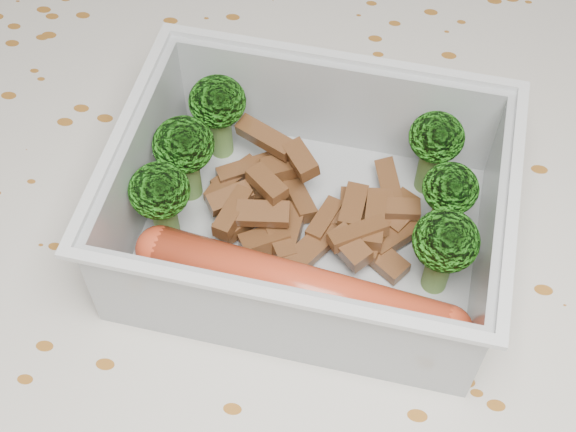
# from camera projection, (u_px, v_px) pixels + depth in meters

# --- Properties ---
(dining_table) EXTENTS (1.40, 0.90, 0.75)m
(dining_table) POSITION_uv_depth(u_px,v_px,m) (282.00, 324.00, 0.50)
(dining_table) COLOR brown
(dining_table) RESTS_ON ground
(tablecloth) EXTENTS (1.46, 0.96, 0.19)m
(tablecloth) POSITION_uv_depth(u_px,v_px,m) (282.00, 284.00, 0.46)
(tablecloth) COLOR beige
(tablecloth) RESTS_ON dining_table
(lunch_container) EXTENTS (0.20, 0.16, 0.07)m
(lunch_container) POSITION_uv_depth(u_px,v_px,m) (309.00, 216.00, 0.41)
(lunch_container) COLOR silver
(lunch_container) RESTS_ON tablecloth
(broccoli_florets) EXTENTS (0.17, 0.10, 0.05)m
(broccoli_florets) POSITION_uv_depth(u_px,v_px,m) (306.00, 171.00, 0.41)
(broccoli_florets) COLOR #608C3F
(broccoli_florets) RESTS_ON lunch_container
(meat_pile) EXTENTS (0.12, 0.08, 0.03)m
(meat_pile) POSITION_uv_depth(u_px,v_px,m) (311.00, 208.00, 0.43)
(meat_pile) COLOR brown
(meat_pile) RESTS_ON lunch_container
(sausage) EXTENTS (0.17, 0.05, 0.02)m
(sausage) POSITION_uv_depth(u_px,v_px,m) (299.00, 289.00, 0.39)
(sausage) COLOR #C84021
(sausage) RESTS_ON lunch_container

